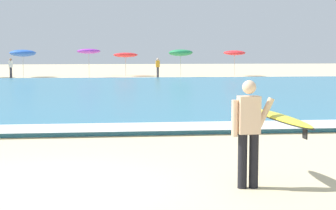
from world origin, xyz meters
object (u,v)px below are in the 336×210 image
beach_umbrella_5 (181,53)px  beach_umbrella_4 (126,55)px  beach_umbrella_2 (23,53)px  beachgoer_near_row_left (158,67)px  beach_umbrella_3 (89,51)px  beachgoer_near_row_mid (11,67)px  surfer_with_board (264,124)px  beach_umbrella_6 (234,53)px

beach_umbrella_5 → beach_umbrella_4: bearing=148.9°
beach_umbrella_2 → beachgoer_near_row_left: size_ratio=1.47×
beach_umbrella_4 → beach_umbrella_3: bearing=-139.8°
beach_umbrella_2 → beachgoer_near_row_left: beach_umbrella_2 is taller
beach_umbrella_4 → beachgoer_near_row_mid: size_ratio=1.34×
beach_umbrella_3 → beach_umbrella_4: beach_umbrella_3 is taller
surfer_with_board → beachgoer_near_row_mid: 38.15m
surfer_with_board → beach_umbrella_6: 38.93m
surfer_with_board → beach_umbrella_4: 38.94m
beach_umbrella_4 → beachgoer_near_row_mid: 9.61m
beach_umbrella_3 → beach_umbrella_5: beach_umbrella_3 is taller
beach_umbrella_3 → beach_umbrella_4: (3.07, 2.59, -0.32)m
beach_umbrella_3 → beach_umbrella_4: size_ratio=1.13×
beach_umbrella_2 → beach_umbrella_6: beach_umbrella_2 is taller
surfer_with_board → beach_umbrella_3: (-3.82, 36.34, 1.10)m
beach_umbrella_2 → beachgoer_near_row_left: 11.28m
beach_umbrella_3 → beach_umbrella_6: 12.54m
beach_umbrella_4 → beach_umbrella_2: bearing=-174.4°
beach_umbrella_2 → beach_umbrella_5: size_ratio=0.98×
beach_umbrella_4 → beachgoer_near_row_left: bearing=-46.6°
beach_umbrella_3 → beachgoer_near_row_left: 5.75m
beach_umbrella_2 → beach_umbrella_6: 17.90m
beach_umbrella_2 → beach_umbrella_5: beach_umbrella_5 is taller
beach_umbrella_6 → beach_umbrella_5: bearing=-161.0°
beach_umbrella_6 → beachgoer_near_row_left: 7.13m
surfer_with_board → beachgoer_near_row_left: 36.29m
surfer_with_board → beach_umbrella_3: beach_umbrella_3 is taller
beach_umbrella_2 → surfer_with_board: bearing=-76.3°
beach_umbrella_5 → beach_umbrella_2: bearing=172.0°
beachgoer_near_row_left → surfer_with_board: bearing=-92.8°
beachgoer_near_row_mid → surfer_with_board: bearing=-74.7°
beach_umbrella_6 → beachgoer_near_row_mid: 18.76m
beach_umbrella_5 → beach_umbrella_6: (4.93, 1.70, -0.01)m
beach_umbrella_6 → beach_umbrella_4: bearing=174.1°
beach_umbrella_3 → beachgoer_near_row_left: bearing=-0.9°
beach_umbrella_4 → beachgoer_near_row_left: size_ratio=1.34×
surfer_with_board → beachgoer_near_row_mid: bearing=105.3°
beach_umbrella_2 → beach_umbrella_3: bearing=-17.7°
beach_umbrella_3 → beach_umbrella_6: beach_umbrella_3 is taller
surfer_with_board → beach_umbrella_5: 36.45m
beach_umbrella_5 → beachgoer_near_row_mid: beach_umbrella_5 is taller
beach_umbrella_2 → beachgoer_near_row_mid: 1.89m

